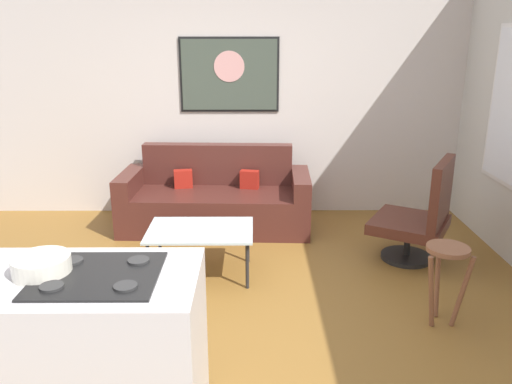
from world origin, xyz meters
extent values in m
cube|color=brown|center=(0.00, 0.00, -0.02)|extent=(6.40, 6.40, 0.04)
cube|color=beige|center=(0.00, 2.42, 1.40)|extent=(6.40, 0.05, 2.80)
cube|color=#49221C|center=(-0.20, 1.82, 0.21)|extent=(1.70, 0.87, 0.42)
cube|color=#49221C|center=(-0.19, 2.14, 0.65)|extent=(1.67, 0.23, 0.46)
cube|color=#49221C|center=(-1.12, 1.85, 0.31)|extent=(0.21, 0.81, 0.62)
cube|color=#49221C|center=(0.72, 1.78, 0.31)|extent=(0.21, 0.81, 0.62)
cube|color=maroon|center=(-0.56, 1.98, 0.52)|extent=(0.21, 0.13, 0.20)
cube|color=maroon|center=(0.17, 1.95, 0.52)|extent=(0.22, 0.14, 0.20)
cube|color=silver|center=(-0.25, 0.68, 0.42)|extent=(0.91, 0.63, 0.02)
cylinder|color=#232326|center=(-0.66, 0.42, 0.20)|extent=(0.03, 0.03, 0.41)
cylinder|color=#232326|center=(0.16, 0.42, 0.20)|extent=(0.03, 0.03, 0.41)
cylinder|color=#232326|center=(-0.66, 0.95, 0.20)|extent=(0.03, 0.03, 0.41)
cylinder|color=#232326|center=(0.16, 0.95, 0.20)|extent=(0.03, 0.03, 0.41)
cylinder|color=black|center=(1.67, 1.00, 0.02)|extent=(0.47, 0.47, 0.04)
cylinder|color=black|center=(1.67, 1.00, 0.20)|extent=(0.06, 0.06, 0.32)
cube|color=#4F251B|center=(1.67, 1.00, 0.35)|extent=(0.89, 0.90, 0.10)
cube|color=#4F251B|center=(1.89, 0.87, 0.70)|extent=(0.40, 0.62, 0.59)
cylinder|color=brown|center=(1.60, -0.13, 0.59)|extent=(0.30, 0.30, 0.03)
cylinder|color=brown|center=(1.60, 0.00, 0.29)|extent=(0.04, 0.13, 0.57)
cylinder|color=brown|center=(1.49, -0.20, 0.29)|extent=(0.13, 0.09, 0.57)
cylinder|color=brown|center=(1.71, -0.20, 0.29)|extent=(0.13, 0.09, 0.57)
cube|color=silver|center=(-0.82, -1.21, 0.46)|extent=(1.53, 0.70, 0.93)
cube|color=black|center=(-0.55, -1.21, 0.93)|extent=(0.60, 0.52, 0.01)
cylinder|color=#2D2D2D|center=(-0.72, -1.35, 0.95)|extent=(0.11, 0.11, 0.01)
cylinder|color=#2D2D2D|center=(-0.38, -1.35, 0.95)|extent=(0.11, 0.11, 0.01)
cylinder|color=#2D2D2D|center=(-0.72, -1.07, 0.95)|extent=(0.11, 0.11, 0.01)
cylinder|color=#2D2D2D|center=(-0.38, -1.07, 0.95)|extent=(0.11, 0.11, 0.01)
cylinder|color=silver|center=(-0.82, -1.19, 0.93)|extent=(0.15, 0.15, 0.01)
cylinder|color=silver|center=(-0.82, -1.19, 0.98)|extent=(0.28, 0.28, 0.09)
cube|color=black|center=(-0.05, 2.39, 1.61)|extent=(1.11, 0.01, 0.82)
cube|color=#3F4A3E|center=(-0.05, 2.38, 1.61)|extent=(1.06, 0.02, 0.77)
cylinder|color=#D69893|center=(-0.05, 2.37, 1.70)|extent=(0.34, 0.01, 0.34)
camera|label=1|loc=(0.21, -3.48, 2.06)|focal=36.01mm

